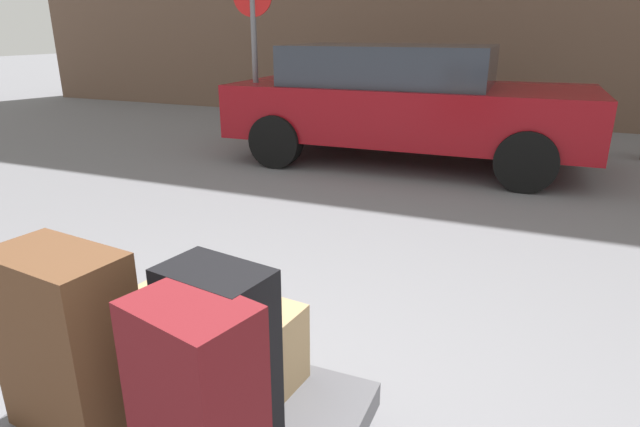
# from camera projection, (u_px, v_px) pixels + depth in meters

# --- Properties ---
(suitcase_black_rear_right) EXTENTS (0.36, 0.26, 0.62)m
(suitcase_black_rear_right) POSITION_uv_depth(u_px,v_px,m) (220.00, 362.00, 1.61)
(suitcase_black_rear_right) COLOR black
(suitcase_black_rear_right) RESTS_ON luggage_cart
(duffel_bag_tan_front_left) EXTENTS (0.71, 0.42, 0.31)m
(duffel_bag_tan_front_left) POSITION_uv_depth(u_px,v_px,m) (210.00, 339.00, 2.00)
(duffel_bag_tan_front_left) COLOR #9E7F56
(duffel_bag_tan_front_left) RESTS_ON luggage_cart
(suitcase_brown_stacked_top) EXTENTS (0.46, 0.30, 0.63)m
(suitcase_brown_stacked_top) POSITION_uv_depth(u_px,v_px,m) (68.00, 343.00, 1.69)
(suitcase_brown_stacked_top) COLOR #51331E
(suitcase_brown_stacked_top) RESTS_ON luggage_cart
(suitcase_maroon_center) EXTENTS (0.38, 0.30, 0.62)m
(suitcase_maroon_center) POSITION_uv_depth(u_px,v_px,m) (197.00, 406.00, 1.42)
(suitcase_maroon_center) COLOR maroon
(suitcase_maroon_center) RESTS_ON luggage_cart
(parked_car) EXTENTS (4.35, 2.03, 1.42)m
(parked_car) POSITION_uv_depth(u_px,v_px,m) (404.00, 101.00, 6.53)
(parked_car) COLOR maroon
(parked_car) RESTS_ON ground_plane
(no_parking_sign) EXTENTS (0.50, 0.09, 2.24)m
(no_parking_sign) POSITION_uv_depth(u_px,v_px,m) (254.00, 47.00, 6.56)
(no_parking_sign) COLOR slate
(no_parking_sign) RESTS_ON ground_plane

